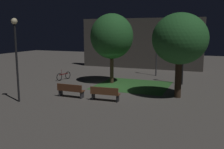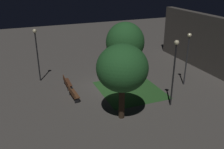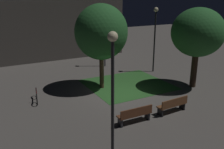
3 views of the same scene
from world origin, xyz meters
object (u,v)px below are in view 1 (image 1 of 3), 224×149
Objects in this scene: tree_back_right at (180,39)px; lamp_post_near_wall at (16,47)px; tree_tall_center at (112,36)px; bench_lawn_edge at (105,93)px; bicycle at (64,76)px; lamp_post_plaza_east at (184,41)px; lamp_post_path_center at (157,42)px; bench_front_left at (70,90)px.

lamp_post_near_wall is at bearing -152.47° from tree_back_right.
tree_tall_center reaches higher than tree_back_right.
bench_lawn_edge is 1.05× the size of bicycle.
tree_tall_center is 5.66m from bicycle.
tree_back_right is 1.08× the size of lamp_post_near_wall.
lamp_post_near_wall is at bearing -156.76° from bench_lawn_edge.
lamp_post_plaza_east is at bearing 60.60° from bench_lawn_edge.
tree_back_right is at bearing -68.39° from lamp_post_path_center.
tree_tall_center reaches higher than bicycle.
tree_back_right is 3.11× the size of bicycle.
bicycle is (-10.14, 2.55, -3.40)m from tree_back_right.
tree_back_right reaches higher than lamp_post_near_wall.
tree_tall_center is at bearing 107.20° from bench_lawn_edge.
tree_tall_center is 8.04m from lamp_post_near_wall.
bench_front_left is at bearing -108.68° from lamp_post_path_center.
lamp_post_plaza_east is 12.36m from lamp_post_near_wall.
bench_front_left is 11.06m from lamp_post_path_center.
lamp_post_path_center is 13.51m from lamp_post_near_wall.
bicycle is (-4.46, -0.23, -3.47)m from tree_tall_center.
bench_front_left is 1.05× the size of bicycle.
lamp_post_plaza_east is at bearing 92.64° from tree_back_right.
lamp_post_near_wall reaches higher than lamp_post_path_center.
tree_tall_center is (0.77, 5.33, 3.33)m from bench_front_left.
bicycle is at bearing -170.27° from lamp_post_plaza_east.
tree_back_right reaches higher than lamp_post_path_center.
lamp_post_plaza_east is (3.83, 6.80, 2.99)m from bench_lawn_edge.
lamp_post_near_wall is at bearing -134.24° from lamp_post_plaza_east.
tree_tall_center is at bearing -118.92° from lamp_post_path_center.
bicycle is (-9.94, -1.70, -3.12)m from lamp_post_plaza_east.
lamp_post_path_center is (-2.82, 3.35, -0.23)m from lamp_post_plaza_east.
bench_lawn_edge is 5.95m from lamp_post_near_wall.
lamp_post_plaza_east reaches higher than lamp_post_path_center.
lamp_post_path_center reaches higher than bicycle.
bench_front_left is at bearing -132.58° from lamp_post_plaza_east.
lamp_post_path_center is at bearing 35.34° from bicycle.
lamp_post_near_wall is (-3.14, -7.38, -0.47)m from tree_tall_center.
lamp_post_near_wall reaches higher than bench_lawn_edge.
tree_back_right is at bearing 21.50° from bench_front_left.
tree_tall_center reaches higher than lamp_post_plaza_east.
tree_tall_center is 5.53m from lamp_post_path_center.
lamp_post_near_wall is (-5.80, -12.20, 0.10)m from lamp_post_path_center.
lamp_post_path_center is at bearing 71.32° from bench_front_left.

